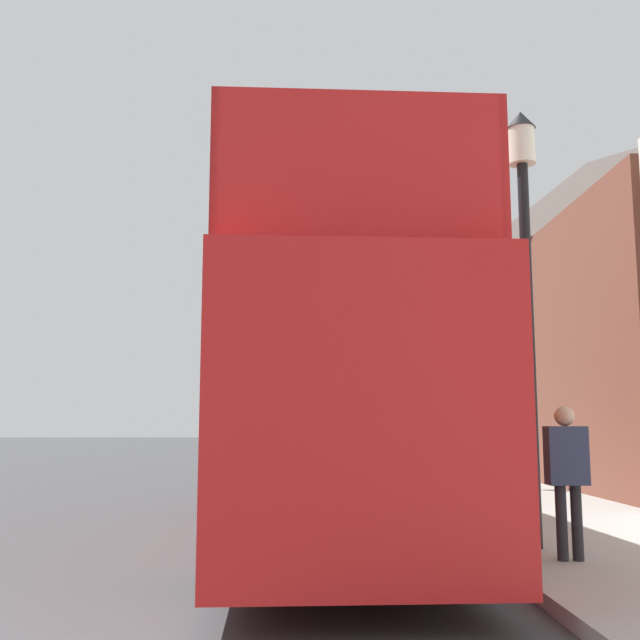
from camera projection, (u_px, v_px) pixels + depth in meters
name	position (u px, v px, depth m)	size (l,w,h in m)	color
ground_plane	(199.00, 472.00, 24.53)	(144.00, 144.00, 0.00)	#3D3D3F
sidewalk	(439.00, 476.00, 21.67)	(3.63, 108.00, 0.14)	#999993
brick_terrace_rear	(595.00, 316.00, 22.42)	(6.00, 19.31, 9.57)	brown
tour_bus	(325.00, 399.00, 10.32)	(2.85, 9.80, 4.24)	red
parked_car_ahead_of_bus	(347.00, 465.00, 16.81)	(1.89, 4.07, 1.34)	black
pedestrian_second	(567.00, 467.00, 7.81)	(0.41, 0.23, 1.58)	#232328
lamp_post_nearest	(525.00, 243.00, 8.94)	(0.35, 0.35, 5.20)	black
lamp_post_second	(415.00, 333.00, 17.79)	(0.35, 0.35, 5.23)	black
lamp_post_third	(381.00, 375.00, 26.59)	(0.35, 0.35, 4.54)	black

